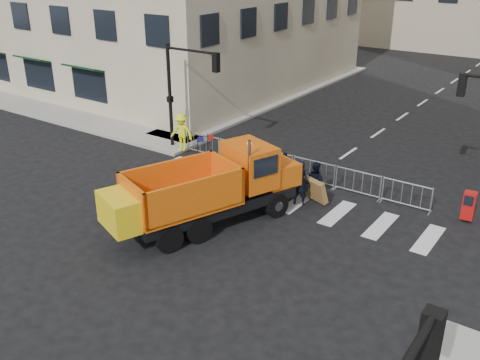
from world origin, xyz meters
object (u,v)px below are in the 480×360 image
Objects in this scene: plow_truck at (207,188)px; worker at (182,132)px; newspaper_box at (469,205)px; cop_a at (300,182)px; cop_c at (285,170)px; cop_b at (315,180)px.

plow_truck is 4.70× the size of worker.
cop_a is at bearing -162.88° from newspaper_box.
cop_a is 1.02× the size of worker.
plow_truck is at bearing -50.36° from worker.
worker is (-5.91, 5.36, -0.40)m from plow_truck.
cop_c is at bearing 13.35° from plow_truck.
cop_a is 6.47m from newspaper_box.
cop_b is 1.02× the size of cop_c.
cop_c is 6.53m from worker.
plow_truck is 4.77m from cop_c.
worker is (-6.49, 0.68, 0.31)m from cop_c.
plow_truck is 5.64× the size of cop_c.
cop_b is 5.97m from newspaper_box.
plow_truck is 9.95m from newspaper_box.
cop_c is at bearing -175.02° from newspaper_box.
cop_b is at bearing -169.63° from newspaper_box.
worker is (-8.12, 0.99, 0.29)m from cop_b.
cop_a is at bearing 113.29° from cop_c.
plow_truck is 4.95m from cop_b.
newspaper_box is at bearing -163.97° from cop_b.
worker reaches higher than cop_a.
cop_a is 1.19× the size of cop_b.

